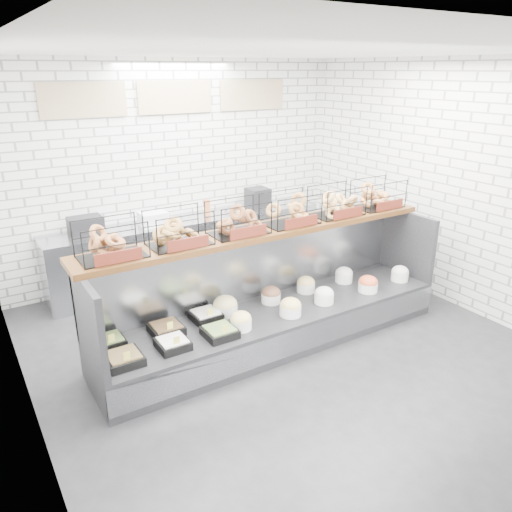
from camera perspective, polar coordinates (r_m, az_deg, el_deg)
ground at (r=5.46m, az=3.99°, el=-10.98°), size 5.50×5.50×0.00m
room_shell at (r=5.21m, az=0.60°, el=11.82°), size 5.02×5.51×3.01m
display_case at (r=5.53m, az=1.86°, el=-6.56°), size 4.00×0.90×1.20m
bagel_shelf at (r=5.28m, az=1.05°, el=4.50°), size 4.10×0.50×0.40m
prep_counter at (r=7.16m, az=-7.42°, el=0.99°), size 4.00×0.60×1.20m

